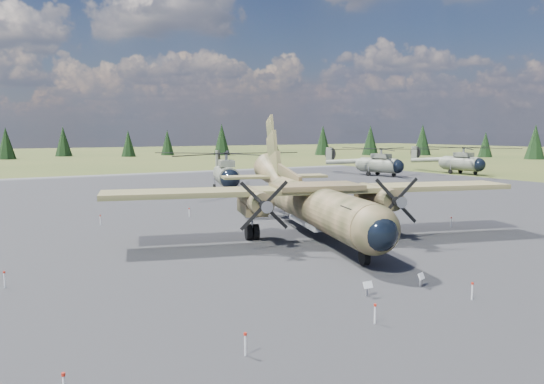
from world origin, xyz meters
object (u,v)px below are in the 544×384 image
helicopter_mid (379,156)px  helicopter_far (461,155)px  transport_plane (312,197)px  helicopter_near (226,164)px

helicopter_mid → helicopter_far: bearing=-27.9°
helicopter_mid → helicopter_far: helicopter_far is taller
transport_plane → helicopter_mid: (42.01, 38.54, 0.64)m
helicopter_near → helicopter_far: 50.62m
helicopter_mid → helicopter_far: 17.03m
helicopter_far → helicopter_mid: bearing=164.1°
helicopter_far → helicopter_near: bearing=-177.0°
transport_plane → helicopter_far: 67.68m
helicopter_near → transport_plane: bearing=-85.2°
helicopter_near → helicopter_mid: helicopter_near is taller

